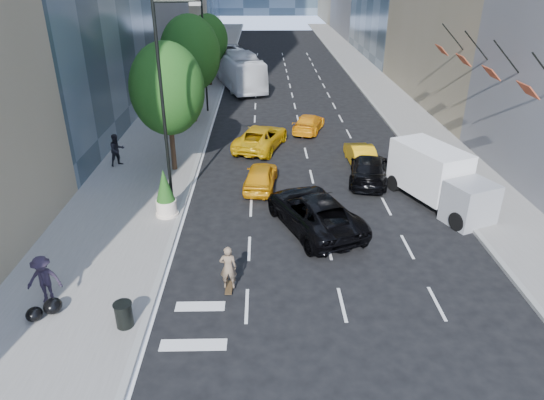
{
  "coord_description": "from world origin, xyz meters",
  "views": [
    {
      "loc": [
        -1.86,
        -18.26,
        11.21
      ],
      "look_at": [
        -1.47,
        1.57,
        1.6
      ],
      "focal_mm": 32.0,
      "sensor_mm": 36.0,
      "label": 1
    }
  ],
  "objects_px": {
    "planter_shrub": "(165,194)",
    "skateboarder": "(228,270)",
    "box_truck": "(439,178)",
    "trash_can": "(124,315)",
    "city_bus": "(238,69)",
    "black_sedan_mercedes": "(369,168)",
    "black_sedan_lincoln": "(314,211)"
  },
  "relations": [
    {
      "from": "skateboarder",
      "to": "black_sedan_lincoln",
      "type": "xyz_separation_m",
      "value": [
        3.7,
        4.85,
        -0.04
      ]
    },
    {
      "from": "black_sedan_mercedes",
      "to": "city_bus",
      "type": "bearing_deg",
      "value": -58.84
    },
    {
      "from": "black_sedan_lincoln",
      "to": "planter_shrub",
      "type": "xyz_separation_m",
      "value": [
        -7.1,
        1.15,
        0.43
      ]
    },
    {
      "from": "box_truck",
      "to": "trash_can",
      "type": "relative_size",
      "value": 7.28
    },
    {
      "from": "black_sedan_mercedes",
      "to": "trash_can",
      "type": "relative_size",
      "value": 5.91
    },
    {
      "from": "black_sedan_lincoln",
      "to": "planter_shrub",
      "type": "height_order",
      "value": "planter_shrub"
    },
    {
      "from": "skateboarder",
      "to": "black_sedan_mercedes",
      "type": "xyz_separation_m",
      "value": [
        7.4,
        10.37,
        -0.14
      ]
    },
    {
      "from": "box_truck",
      "to": "trash_can",
      "type": "bearing_deg",
      "value": -168.05
    },
    {
      "from": "black_sedan_mercedes",
      "to": "trash_can",
      "type": "bearing_deg",
      "value": 61.29
    },
    {
      "from": "black_sedan_lincoln",
      "to": "city_bus",
      "type": "height_order",
      "value": "city_bus"
    },
    {
      "from": "city_bus",
      "to": "black_sedan_lincoln",
      "type": "bearing_deg",
      "value": -95.98
    },
    {
      "from": "black_sedan_lincoln",
      "to": "box_truck",
      "type": "height_order",
      "value": "box_truck"
    },
    {
      "from": "black_sedan_mercedes",
      "to": "city_bus",
      "type": "xyz_separation_m",
      "value": [
        -8.57,
        24.7,
        1.01
      ]
    },
    {
      "from": "city_bus",
      "to": "box_truck",
      "type": "height_order",
      "value": "city_bus"
    },
    {
      "from": "city_bus",
      "to": "black_sedan_mercedes",
      "type": "bearing_deg",
      "value": -86.0
    },
    {
      "from": "box_truck",
      "to": "planter_shrub",
      "type": "height_order",
      "value": "box_truck"
    },
    {
      "from": "black_sedan_lincoln",
      "to": "planter_shrub",
      "type": "distance_m",
      "value": 7.21
    },
    {
      "from": "planter_shrub",
      "to": "skateboarder",
      "type": "bearing_deg",
      "value": -60.46
    },
    {
      "from": "city_bus",
      "to": "trash_can",
      "type": "xyz_separation_m",
      "value": [
        -2.23,
        -37.24,
        -1.18
      ]
    },
    {
      "from": "black_sedan_mercedes",
      "to": "planter_shrub",
      "type": "height_order",
      "value": "planter_shrub"
    },
    {
      "from": "box_truck",
      "to": "black_sedan_mercedes",
      "type": "bearing_deg",
      "value": 110.3
    },
    {
      "from": "black_sedan_mercedes",
      "to": "black_sedan_lincoln",
      "type": "bearing_deg",
      "value": 68.23
    },
    {
      "from": "box_truck",
      "to": "black_sedan_lincoln",
      "type": "bearing_deg",
      "value": 177.48
    },
    {
      "from": "city_bus",
      "to": "trash_can",
      "type": "distance_m",
      "value": 37.32
    },
    {
      "from": "skateboarder",
      "to": "trash_can",
      "type": "relative_size",
      "value": 2.04
    },
    {
      "from": "box_truck",
      "to": "trash_can",
      "type": "xyz_separation_m",
      "value": [
        -13.7,
        -9.41,
        -0.87
      ]
    },
    {
      "from": "skateboarder",
      "to": "planter_shrub",
      "type": "distance_m",
      "value": 6.91
    },
    {
      "from": "black_sedan_lincoln",
      "to": "black_sedan_mercedes",
      "type": "relative_size",
      "value": 1.19
    },
    {
      "from": "box_truck",
      "to": "planter_shrub",
      "type": "bearing_deg",
      "value": 162.67
    },
    {
      "from": "skateboarder",
      "to": "black_sedan_lincoln",
      "type": "distance_m",
      "value": 6.1
    },
    {
      "from": "city_bus",
      "to": "skateboarder",
      "type": "bearing_deg",
      "value": -103.22
    },
    {
      "from": "black_sedan_mercedes",
      "to": "planter_shrub",
      "type": "relative_size",
      "value": 2.16
    }
  ]
}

